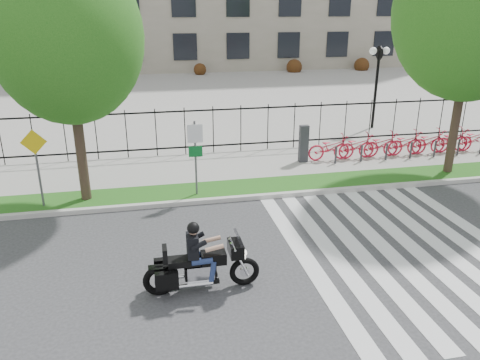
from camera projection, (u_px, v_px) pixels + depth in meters
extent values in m
plane|color=#333335|center=(222.00, 268.00, 11.60)|extent=(120.00, 120.00, 0.00)
cube|color=#B9B6AE|center=(201.00, 201.00, 15.33)|extent=(60.00, 0.20, 0.15)
cube|color=#225515|center=(198.00, 192.00, 16.11)|extent=(60.00, 1.50, 0.15)
cube|color=gray|center=(190.00, 169.00, 18.40)|extent=(60.00, 3.50, 0.15)
cube|color=gray|center=(165.00, 93.00, 34.51)|extent=(80.00, 34.00, 0.10)
cylinder|color=black|center=(376.00, 91.00, 23.80)|extent=(0.14, 0.14, 4.00)
cylinder|color=black|center=(379.00, 53.00, 23.13)|extent=(0.06, 0.70, 0.70)
sphere|color=white|center=(373.00, 51.00, 23.03)|extent=(0.36, 0.36, 0.36)
sphere|color=white|center=(386.00, 51.00, 23.16)|extent=(0.36, 0.36, 0.36)
cylinder|color=#38271E|center=(80.00, 143.00, 14.73)|extent=(0.32, 0.32, 3.75)
ellipsoid|color=#175914|center=(67.00, 37.00, 13.60)|extent=(4.47, 4.47, 5.14)
cylinder|color=#38271E|center=(456.00, 117.00, 17.17)|extent=(0.32, 0.32, 4.19)
ellipsoid|color=#175914|center=(474.00, 10.00, 15.87)|extent=(5.39, 5.39, 6.20)
cube|color=#2D2D33|center=(304.00, 144.00, 18.75)|extent=(0.35, 0.25, 1.50)
imported|color=red|center=(331.00, 148.00, 19.06)|extent=(1.97, 0.69, 1.04)
cylinder|color=#2D2D33|center=(336.00, 155.00, 18.66)|extent=(0.08, 0.08, 0.70)
imported|color=red|center=(356.00, 146.00, 19.27)|extent=(1.97, 0.69, 1.04)
cylinder|color=#2D2D33|center=(361.00, 153.00, 18.87)|extent=(0.08, 0.08, 0.70)
imported|color=red|center=(381.00, 144.00, 19.47)|extent=(1.97, 0.69, 1.04)
cylinder|color=#2D2D33|center=(386.00, 152.00, 19.07)|extent=(0.08, 0.08, 0.70)
imported|color=red|center=(405.00, 143.00, 19.68)|extent=(1.97, 0.69, 1.04)
cylinder|color=#2D2D33|center=(411.00, 150.00, 19.28)|extent=(0.08, 0.08, 0.70)
imported|color=red|center=(429.00, 142.00, 19.89)|extent=(1.97, 0.69, 1.04)
cylinder|color=#2D2D33|center=(435.00, 149.00, 19.49)|extent=(0.08, 0.08, 0.70)
imported|color=red|center=(452.00, 140.00, 20.10)|extent=(1.97, 0.69, 1.04)
cylinder|color=#2D2D33|center=(458.00, 147.00, 19.70)|extent=(0.08, 0.08, 0.70)
imported|color=red|center=(474.00, 139.00, 20.31)|extent=(1.97, 0.69, 1.04)
cylinder|color=#59595B|center=(196.00, 158.00, 15.31)|extent=(0.07, 0.07, 2.50)
cube|color=white|center=(195.00, 134.00, 14.97)|extent=(0.50, 0.03, 0.60)
cube|color=#0C6626|center=(196.00, 152.00, 15.19)|extent=(0.45, 0.03, 0.35)
cylinder|color=#59595B|center=(38.00, 170.00, 14.40)|extent=(0.07, 0.07, 2.40)
cube|color=yellow|center=(33.00, 142.00, 14.05)|extent=(0.78, 0.03, 0.78)
torus|color=black|center=(244.00, 271.00, 10.78)|extent=(0.70, 0.14, 0.70)
torus|color=black|center=(160.00, 281.00, 10.43)|extent=(0.74, 0.16, 0.74)
cube|color=black|center=(236.00, 248.00, 10.53)|extent=(0.31, 0.56, 0.31)
cube|color=#26262B|center=(239.00, 239.00, 10.46)|extent=(0.16, 0.51, 0.31)
cube|color=silver|center=(200.00, 272.00, 10.56)|extent=(0.61, 0.35, 0.41)
cube|color=black|center=(213.00, 257.00, 10.50)|extent=(0.56, 0.35, 0.27)
cube|color=black|center=(184.00, 261.00, 10.38)|extent=(0.72, 0.37, 0.14)
cube|color=black|center=(165.00, 254.00, 10.23)|extent=(0.10, 0.35, 0.35)
cube|color=black|center=(167.00, 281.00, 10.12)|extent=(0.51, 0.17, 0.41)
cube|color=black|center=(165.00, 266.00, 10.68)|extent=(0.51, 0.17, 0.41)
cube|color=black|center=(193.00, 246.00, 10.29)|extent=(0.25, 0.41, 0.53)
sphere|color=tan|center=(193.00, 230.00, 10.16)|extent=(0.23, 0.23, 0.23)
sphere|color=black|center=(193.00, 228.00, 10.14)|extent=(0.28, 0.28, 0.28)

